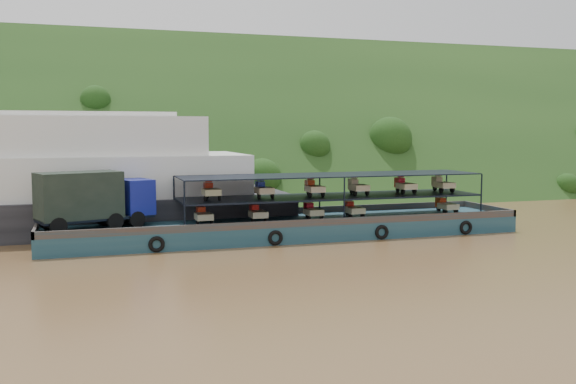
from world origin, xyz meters
name	(u,v)px	position (x,y,z in m)	size (l,w,h in m)	color
ground	(327,239)	(0.00, 0.00, 0.00)	(160.00, 160.00, 0.00)	brown
hillside	(222,193)	(0.00, 36.00, 0.00)	(140.00, 28.00, 28.00)	#173312
cargo_barge	(263,220)	(-4.25, 1.99, 1.28)	(35.12, 7.18, 5.09)	#143849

